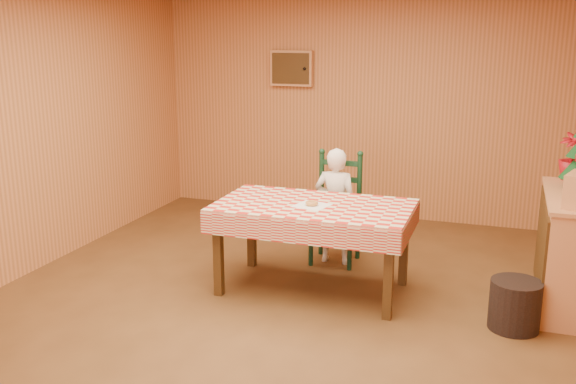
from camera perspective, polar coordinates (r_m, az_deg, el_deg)
The scene contains 10 objects.
ground at distance 5.21m, azimuth -0.73°, elevation -10.69°, with size 6.00×6.00×0.00m, color brown.
cabin_walls at distance 5.25m, azimuth 1.18°, elevation 10.17°, with size 5.10×6.05×2.65m.
dining_table at distance 5.43m, azimuth 2.27°, elevation -1.93°, with size 1.66×0.96×0.77m.
ladder_chair at distance 6.21m, azimuth 4.36°, elevation -1.65°, with size 0.44×0.40×1.08m.
seated_child at distance 6.14m, azimuth 4.24°, elevation -1.26°, with size 0.41×0.27×1.12m, color white.
napkin at distance 5.36m, azimuth 2.13°, elevation -1.21°, with size 0.26×0.26×0.00m, color white.
donut at distance 5.35m, azimuth 2.13°, elevation -1.00°, with size 0.11×0.11×0.04m, color #C68847.
shelf_unit at distance 5.69m, azimuth 24.12°, elevation -4.77°, with size 0.54×1.24×0.93m.
flower_arrangement at distance 6.06m, azimuth 23.97°, elevation 2.92°, with size 0.23×0.23×0.42m, color maroon.
storage_bin at distance 5.18m, azimuth 19.52°, elevation -9.45°, with size 0.38×0.38×0.38m, color black.
Camera 1 is at (1.61, -4.45, 2.20)m, focal length 40.00 mm.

